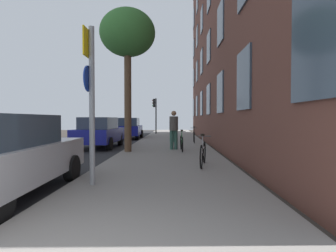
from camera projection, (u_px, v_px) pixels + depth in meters
ground_plane at (115, 143)px, 17.22m from camera, size 41.80×41.80×0.00m
road_asphalt at (82, 143)px, 17.26m from camera, size 7.00×38.00×0.01m
sidewalk at (170, 143)px, 17.14m from camera, size 4.20×38.00×0.12m
building_facade at (213, 6)px, 16.38m from camera, size 0.56×27.00×16.65m
sign_post at (91, 93)px, 5.88m from camera, size 0.15×0.60×3.40m
traffic_light at (155, 109)px, 26.58m from camera, size 0.43×0.24×3.43m
tree_near at (128, 35)px, 11.85m from camera, size 2.40×2.40×6.18m
bicycle_0 at (203, 153)px, 8.30m from camera, size 0.50×1.73×0.98m
bicycle_1 at (182, 143)px, 12.14m from camera, size 0.42×1.71×0.95m
bicycle_2 at (194, 136)px, 16.46m from camera, size 0.42×1.77×0.98m
pedestrian_0 at (174, 127)px, 12.81m from camera, size 0.50×0.50×1.81m
pedestrian_1 at (172, 127)px, 16.99m from camera, size 0.50×0.50×1.60m
car_0 at (0, 155)px, 5.23m from camera, size 1.92×4.54×1.62m
car_1 at (100, 132)px, 14.66m from camera, size 1.93×4.20×1.62m
car_2 at (128, 128)px, 21.28m from camera, size 2.02×4.15×1.62m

